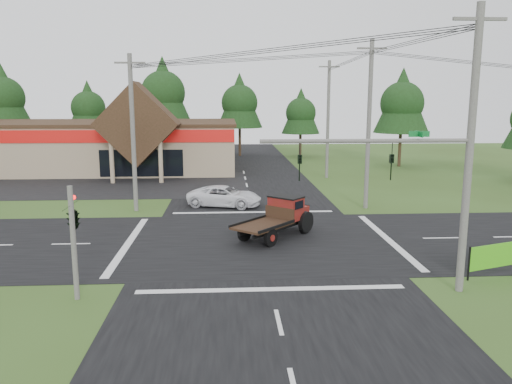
{
  "coord_description": "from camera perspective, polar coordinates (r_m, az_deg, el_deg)",
  "views": [
    {
      "loc": [
        -1.7,
        -25.9,
        7.51
      ],
      "look_at": [
        -0.05,
        2.76,
        2.2
      ],
      "focal_mm": 35.0,
      "sensor_mm": 36.0,
      "label": 1
    }
  ],
  "objects": [
    {
      "name": "ground",
      "position": [
        27.02,
        0.44,
        -5.66
      ],
      "size": [
        120.0,
        120.0,
        0.0
      ],
      "primitive_type": "plane",
      "color": "#334A1A",
      "rests_on": "ground"
    },
    {
      "name": "tree_side_ne",
      "position": [
        59.27,
        16.37,
        9.93
      ],
      "size": [
        6.16,
        6.16,
        11.11
      ],
      "color": "#332316",
      "rests_on": "ground"
    },
    {
      "name": "utility_pole_nw",
      "position": [
        34.55,
        -13.9,
        6.65
      ],
      "size": [
        2.0,
        0.3,
        10.5
      ],
      "color": "#595651",
      "rests_on": "ground"
    },
    {
      "name": "tree_row_b",
      "position": [
        70.33,
        -18.63,
        9.28
      ],
      "size": [
        5.6,
        5.6,
        10.1
      ],
      "color": "#332316",
      "rests_on": "ground"
    },
    {
      "name": "tree_row_e",
      "position": [
        66.62,
        5.14,
        9.16
      ],
      "size": [
        5.04,
        5.04,
        9.09
      ],
      "color": "#332316",
      "rests_on": "ground"
    },
    {
      "name": "roadside_banner",
      "position": [
        24.49,
        26.64,
        -6.71
      ],
      "size": [
        4.13,
        1.56,
        1.48
      ],
      "primitive_type": null,
      "rotation": [
        0.0,
        0.0,
        0.34
      ],
      "color": "#44A916",
      "rests_on": "ground"
    },
    {
      "name": "cvs_building",
      "position": [
        57.4,
        -17.48,
        5.27
      ],
      "size": [
        30.4,
        18.2,
        9.19
      ],
      "color": "tan",
      "rests_on": "ground"
    },
    {
      "name": "tree_row_a",
      "position": [
        71.72,
        -26.96,
        9.79
      ],
      "size": [
        6.72,
        6.72,
        12.12
      ],
      "color": "#332316",
      "rests_on": "ground"
    },
    {
      "name": "tree_row_c",
      "position": [
        67.42,
        -10.57,
        11.33
      ],
      "size": [
        7.28,
        7.28,
        13.13
      ],
      "color": "#332316",
      "rests_on": "ground"
    },
    {
      "name": "traffic_signal_mast",
      "position": [
        20.11,
        18.69,
        1.1
      ],
      "size": [
        8.12,
        0.24,
        7.0
      ],
      "color": "#595651",
      "rests_on": "ground"
    },
    {
      "name": "utility_pole_nr",
      "position": [
        20.65,
        23.24,
        4.44
      ],
      "size": [
        2.0,
        0.3,
        11.0
      ],
      "color": "#595651",
      "rests_on": "ground"
    },
    {
      "name": "road_ns",
      "position": [
        27.01,
        0.44,
        -5.64
      ],
      "size": [
        12.0,
        120.0,
        0.02
      ],
      "primitive_type": "cube",
      "color": "black",
      "rests_on": "ground"
    },
    {
      "name": "road_ew",
      "position": [
        27.01,
        0.44,
        -5.63
      ],
      "size": [
        120.0,
        12.0,
        0.02
      ],
      "primitive_type": "cube",
      "color": "black",
      "rests_on": "ground"
    },
    {
      "name": "white_pickup",
      "position": [
        35.74,
        -3.61,
        -0.48
      ],
      "size": [
        5.69,
        3.69,
        1.46
      ],
      "primitive_type": "imported",
      "rotation": [
        0.0,
        0.0,
        1.31
      ],
      "color": "white",
      "rests_on": "ground"
    },
    {
      "name": "utility_pole_ne",
      "position": [
        35.3,
        12.77,
        7.59
      ],
      "size": [
        2.0,
        0.3,
        11.5
      ],
      "color": "#595651",
      "rests_on": "ground"
    },
    {
      "name": "antique_flatbed_truck",
      "position": [
        27.46,
        2.15,
        -2.99
      ],
      "size": [
        5.05,
        5.34,
        2.23
      ],
      "primitive_type": null,
      "rotation": [
        0.0,
        0.0,
        -0.72
      ],
      "color": "#5D1B0D",
      "rests_on": "ground"
    },
    {
      "name": "tree_row_d",
      "position": [
        67.92,
        -1.89,
        10.36
      ],
      "size": [
        6.16,
        6.16,
        11.11
      ],
      "color": "#332316",
      "rests_on": "ground"
    },
    {
      "name": "parking_apron",
      "position": [
        47.15,
        -18.37,
        0.79
      ],
      "size": [
        28.0,
        14.0,
        0.02
      ],
      "primitive_type": "cube",
      "color": "black",
      "rests_on": "ground"
    },
    {
      "name": "utility_pole_n",
      "position": [
        48.9,
        8.23,
        8.29
      ],
      "size": [
        2.0,
        0.3,
        11.2
      ],
      "color": "#595651",
      "rests_on": "ground"
    },
    {
      "name": "traffic_signal_corner",
      "position": [
        19.86,
        -20.22,
        -1.75
      ],
      "size": [
        0.53,
        2.48,
        4.4
      ],
      "color": "#595651",
      "rests_on": "ground"
    }
  ]
}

